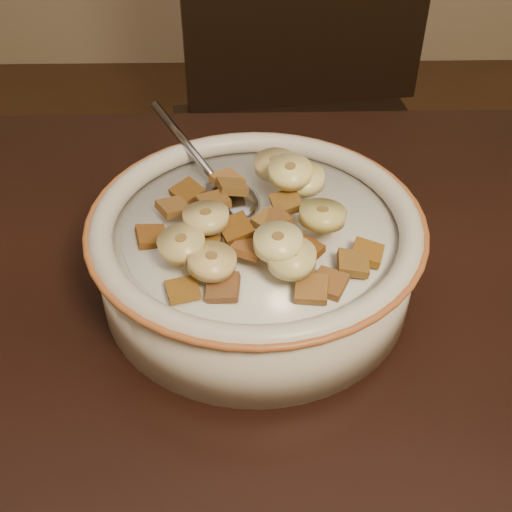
{
  "coord_description": "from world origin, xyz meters",
  "views": [
    {
      "loc": [
        -0.04,
        -0.18,
        1.09
      ],
      "look_at": [
        -0.04,
        0.18,
        0.78
      ],
      "focal_mm": 45.0,
      "sensor_mm": 36.0,
      "label": 1
    }
  ],
  "objects": [
    {
      "name": "chair",
      "position": [
        0.07,
        0.78,
        0.51
      ],
      "size": [
        0.51,
        0.51,
        1.02
      ],
      "primitive_type": "cube",
      "rotation": [
        0.0,
        0.0,
        0.14
      ],
      "color": "black",
      "rests_on": "floor"
    },
    {
      "name": "cereal_bowl",
      "position": [
        -0.04,
        0.18,
        0.78
      ],
      "size": [
        0.23,
        0.23,
        0.05
      ],
      "primitive_type": "cylinder",
      "color": "beige",
      "rests_on": "table"
    },
    {
      "name": "milk",
      "position": [
        -0.04,
        0.18,
        0.8
      ],
      "size": [
        0.19,
        0.19,
        0.0
      ],
      "primitive_type": "cylinder",
      "color": "silver",
      "rests_on": "cereal_bowl"
    },
    {
      "name": "spoon",
      "position": [
        -0.05,
        0.21,
        0.81
      ],
      "size": [
        0.06,
        0.07,
        0.01
      ],
      "primitive_type": "ellipsoid",
      "rotation": [
        0.0,
        0.0,
        3.67
      ],
      "color": "#9597AD",
      "rests_on": "cereal_bowl"
    },
    {
      "name": "cereal_square_0",
      "position": [
        -0.07,
        0.14,
        0.82
      ],
      "size": [
        0.02,
        0.02,
        0.01
      ],
      "primitive_type": "cube",
      "rotation": [
        -0.06,
        0.08,
        1.35
      ],
      "color": "brown",
      "rests_on": "milk"
    },
    {
      "name": "cereal_square_1",
      "position": [
        -0.07,
        0.19,
        0.82
      ],
      "size": [
        0.03,
        0.03,
        0.01
      ],
      "primitive_type": "cube",
      "rotation": [
        -0.03,
        0.14,
        1.95
      ],
      "color": "brown",
      "rests_on": "milk"
    },
    {
      "name": "cereal_square_2",
      "position": [
        -0.0,
        0.11,
        0.81
      ],
      "size": [
        0.02,
        0.02,
        0.01
      ],
      "primitive_type": "cube",
      "rotation": [
        -0.24,
        0.08,
        2.98
      ],
      "color": "brown",
      "rests_on": "milk"
    },
    {
      "name": "cereal_square_3",
      "position": [
        -0.05,
        0.15,
        0.83
      ],
      "size": [
        0.03,
        0.03,
        0.01
      ],
      "primitive_type": "cube",
      "rotation": [
        -0.17,
        -0.18,
        1.98
      ],
      "color": "brown",
      "rests_on": "milk"
    },
    {
      "name": "cereal_square_4",
      "position": [
        -0.06,
        0.22,
        0.82
      ],
      "size": [
        0.03,
        0.03,
        0.01
      ],
      "primitive_type": "cube",
      "rotation": [
        0.06,
        0.11,
        0.7
      ],
      "color": "#99592C",
      "rests_on": "milk"
    },
    {
      "name": "cereal_square_5",
      "position": [
        -0.11,
        0.16,
        0.81
      ],
      "size": [
        0.03,
        0.02,
        0.01
      ],
      "primitive_type": "cube",
      "rotation": [
        0.21,
        -0.08,
        1.82
      ],
      "color": "brown",
      "rests_on": "milk"
    },
    {
      "name": "cereal_square_6",
      "position": [
        -0.01,
        0.14,
        0.82
      ],
      "size": [
        0.03,
        0.03,
        0.01
      ],
      "primitive_type": "cube",
      "rotation": [
        0.01,
        -0.13,
        0.83
      ],
      "color": "brown",
      "rests_on": "milk"
    },
    {
      "name": "cereal_square_7",
      "position": [
        -0.06,
        0.11,
        0.81
      ],
      "size": [
        0.02,
        0.02,
        0.01
      ],
      "primitive_type": "cube",
      "rotation": [
        -0.21,
        0.18,
        3.02
      ],
      "color": "brown",
      "rests_on": "milk"
    },
    {
      "name": "cereal_square_8",
      "position": [
        -0.05,
        0.2,
        0.82
      ],
      "size": [
        0.03,
        0.02,
        0.01
      ],
      "primitive_type": "cube",
      "rotation": [
        0.23,
        0.16,
        1.82
      ],
      "color": "brown",
      "rests_on": "milk"
    },
    {
      "name": "cereal_square_9",
      "position": [
        -0.04,
        0.14,
        0.82
      ],
      "size": [
        0.03,
        0.03,
        0.01
      ],
      "primitive_type": "cube",
      "rotation": [
        0.16,
        0.0,
        2.7
      ],
      "color": "brown",
      "rests_on": "milk"
    },
    {
      "name": "cereal_square_10",
      "position": [
        0.01,
        0.11,
        0.81
      ],
      "size": [
        0.03,
        0.03,
        0.01
      ],
      "primitive_type": "cube",
      "rotation": [
        0.0,
        -0.13,
        1.09
      ],
      "color": "brown",
      "rests_on": "milk"
    },
    {
      "name": "cereal_square_11",
      "position": [
        -0.03,
        0.16,
        0.82
      ],
      "size": [
        0.03,
        0.03,
        0.01
      ],
      "primitive_type": "cube",
      "rotation": [
        0.07,
        0.0,
        0.84
      ],
      "color": "brown",
      "rests_on": "milk"
    },
    {
      "name": "cereal_square_12",
      "position": [
        0.01,
        0.17,
        0.82
      ],
      "size": [
        0.03,
        0.03,
        0.01
      ],
      "primitive_type": "cube",
      "rotation": [
        0.03,
        0.09,
        1.1
      ],
      "color": "#935C30",
      "rests_on": "milk"
    },
    {
      "name": "cereal_square_13",
      "position": [
        -0.02,
        0.16,
        0.83
      ],
      "size": [
        0.03,
        0.03,
        0.01
      ],
      "primitive_type": "cube",
      "rotation": [
        -0.08,
        -0.16,
        0.45
      ],
      "color": "brown",
      "rests_on": "milk"
    },
    {
      "name": "cereal_square_14",
      "position": [
        -0.01,
        0.18,
        0.82
      ],
      "size": [
        0.02,
        0.02,
        0.01
      ],
      "primitive_type": "cube",
      "rotation": [
        -0.17,
        -0.07,
        1.78
      ],
      "color": "#905D28",
      "rests_on": "milk"
    },
    {
      "name": "cereal_square_15",
      "position": [
        0.03,
        0.13,
        0.81
      ],
      "size": [
        0.02,
        0.02,
        0.01
      ],
      "primitive_type": "cube",
      "rotation": [
        -0.05,
        -0.14,
        3.06
      ],
      "color": "brown",
      "rests_on": "milk"
    },
    {
      "name": "cereal_square_16",
      "position": [
        0.04,
        0.14,
        0.81
      ],
      "size": [
        0.03,
        0.03,
        0.01
      ],
      "primitive_type": "cube",
      "rotation": [
        0.16,
        0.01,
        1.26
      ],
      "color": "#93631B",
      "rests_on": "milk"
    },
    {
      "name": "cereal_square_17",
      "position": [
        -0.08,
        0.11,
        0.81
      ],
      "size": [
        0.02,
        0.03,
        0.01
      ],
      "primitive_type": "cube",
      "rotation": [
        -0.15,
        -0.02,
        0.28
      ],
      "color": "brown",
      "rests_on": "milk"
    },
    {
      "name": "cereal_square_18",
      "position": [
        -0.01,
        0.14,
        0.82
      ],
      "size": [
        0.02,
        0.02,
        0.01
      ],
      "primitive_type": "cube",
      "rotation": [
        -0.03,
        -0.18,
        1.6
      ],
      "color": "brown",
      "rests_on": "milk"
    },
    {
      "name": "cereal_square_19",
      "position": [
        -0.1,
        0.19,
        0.81
      ],
      "size": [
        0.03,
        0.03,
        0.01
      ],
      "primitive_type": "cube",
      "rotation": [
        -0.03,
        0.17,
        0.55
      ],
      "color": "olive",
      "rests_on": "milk"
    },
    {
      "name": "cereal_square_20",
      "position": [
        -0.09,
        0.21,
        0.81
      ],
      "size": [
        0.03,
        0.03,
        0.01
      ],
      "primitive_type": "cube",
      "rotation": [
        0.11,
        -0.16,
        0.71
      ],
      "color": "brown",
      "rests_on": "milk"
    },
    {
      "name": "banana_slice_0",
      "position": [
        -0.06,
        0.12,
        0.82
      ],
      "size": [
        0.04,
        0.04,
        0.01
      ],
      "primitive_type": "cylinder",
      "rotation": [
        0.05,
        -0.09,
        2.82
      ],
      "color": "#DAB66B",
      "rests_on": "milk"
    },
    {
      "name": "banana_slice_1",
      "position": [
        -0.08,
        0.14,
        0.83
      ],
      "size": [
        0.04,
        0.04,
        0.01
      ],
      "primitive_type": "cylinder",
      "rotation": [
        -0.13,
        0.0,
        2.25
      ],
      "color": "#CDB47F",
      "rests_on": "milk"
    },
    {
      "name": "banana_slice_2",
      "position": [
        0.01,
        0.16,
        0.83
      ],
      "size": [
        0.03,
        0.03,
        0.01
      ],
      "primitive_type": "cylinder",
      "rotation": [
        0.12,
        -0.04,
        3.05
      ],
      "color": "#D4C86B",
      "rests_on": "milk"
    },
    {
      "name": "banana_slice_3",
      "position": [
        -0.0,
        0.21,
        0.83
      ],
      "size": [
        0.04,
        0.04,
        0.01
      ],
      "primitive_type": "cylinder",
      "rotation": [
        -0.1,
        0.04,
        2.6
      ],
      "color": "#E0D384",
      "rests_on": "milk"
    },
    {
      "name": "banana_slice_4",
      "position": [
        -0.01,
        0.21,
        0.83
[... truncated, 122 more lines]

